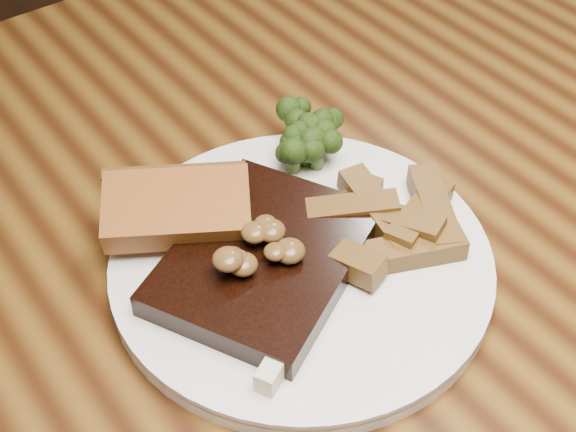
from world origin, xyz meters
name	(u,v)px	position (x,y,z in m)	size (l,w,h in m)	color
dining_table	(292,329)	(0.00, 0.00, 0.66)	(1.60, 0.90, 0.75)	#523510
chair_far	(2,81)	(-0.01, 0.70, 0.52)	(0.54, 0.54, 0.94)	black
plate	(301,265)	(0.00, -0.02, 0.76)	(0.28, 0.28, 0.01)	silver
steak	(265,260)	(-0.03, -0.01, 0.77)	(0.16, 0.12, 0.02)	black
steak_bone	(311,311)	(-0.03, -0.06, 0.77)	(0.14, 0.01, 0.02)	beige
mushroom_pile	(259,236)	(-0.03, -0.01, 0.80)	(0.06, 0.06, 0.03)	brown
garlic_bread	(180,227)	(-0.06, 0.05, 0.77)	(0.11, 0.06, 0.02)	brown
potato_wedges	(369,225)	(0.05, -0.03, 0.77)	(0.11, 0.11, 0.02)	brown
broccoli_cluster	(307,146)	(0.06, 0.07, 0.78)	(0.06, 0.06, 0.04)	#233A0D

